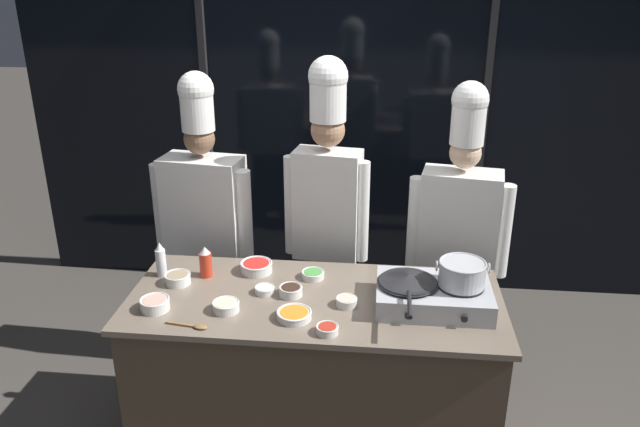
# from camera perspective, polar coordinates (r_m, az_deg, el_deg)

# --- Properties ---
(window_wall_back) EXTENTS (4.81, 0.09, 2.70)m
(window_wall_back) POSITION_cam_1_polar(r_m,az_deg,el_deg) (4.69, 2.08, 8.69)
(window_wall_back) COLOR black
(window_wall_back) RESTS_ON ground_plane
(demo_counter) EXTENTS (1.85, 0.80, 0.89)m
(demo_counter) POSITION_cam_1_polar(r_m,az_deg,el_deg) (3.35, -0.46, -14.33)
(demo_counter) COLOR #4C3D2D
(demo_counter) RESTS_ON ground_plane
(portable_stove) EXTENTS (0.55, 0.39, 0.12)m
(portable_stove) POSITION_cam_1_polar(r_m,az_deg,el_deg) (3.07, 10.32, -7.34)
(portable_stove) COLOR #B2B5BA
(portable_stove) RESTS_ON demo_counter
(frying_pan) EXTENTS (0.29, 0.51, 0.04)m
(frying_pan) POSITION_cam_1_polar(r_m,az_deg,el_deg) (3.02, 8.04, -6.02)
(frying_pan) COLOR #232326
(frying_pan) RESTS_ON portable_stove
(stock_pot) EXTENTS (0.25, 0.22, 0.12)m
(stock_pot) POSITION_cam_1_polar(r_m,az_deg,el_deg) (3.02, 12.86, -5.32)
(stock_pot) COLOR #B7BABF
(stock_pot) RESTS_ON portable_stove
(squeeze_bottle_chili) EXTENTS (0.07, 0.07, 0.17)m
(squeeze_bottle_chili) POSITION_cam_1_polar(r_m,az_deg,el_deg) (3.33, -10.42, -4.40)
(squeeze_bottle_chili) COLOR red
(squeeze_bottle_chili) RESTS_ON demo_counter
(squeeze_bottle_clear) EXTENTS (0.05, 0.05, 0.19)m
(squeeze_bottle_clear) POSITION_cam_1_polar(r_m,az_deg,el_deg) (3.38, -14.35, -4.14)
(squeeze_bottle_clear) COLOR white
(squeeze_bottle_clear) RESTS_ON demo_counter
(prep_bowl_scallions) EXTENTS (0.12, 0.12, 0.04)m
(prep_bowl_scallions) POSITION_cam_1_polar(r_m,az_deg,el_deg) (3.29, -0.65, -5.56)
(prep_bowl_scallions) COLOR white
(prep_bowl_scallions) RESTS_ON demo_counter
(prep_bowl_soy_glaze) EXTENTS (0.12, 0.12, 0.05)m
(prep_bowl_soy_glaze) POSITION_cam_1_polar(r_m,az_deg,el_deg) (3.12, -2.68, -7.03)
(prep_bowl_soy_glaze) COLOR white
(prep_bowl_soy_glaze) RESTS_ON demo_counter
(prep_bowl_shrimp) EXTENTS (0.14, 0.14, 0.06)m
(prep_bowl_shrimp) POSITION_cam_1_polar(r_m,az_deg,el_deg) (3.10, -14.87, -7.95)
(prep_bowl_shrimp) COLOR white
(prep_bowl_shrimp) RESTS_ON demo_counter
(prep_bowl_mushrooms) EXTENTS (0.14, 0.14, 0.05)m
(prep_bowl_mushrooms) POSITION_cam_1_polar(r_m,az_deg,el_deg) (3.31, -12.89, -5.77)
(prep_bowl_mushrooms) COLOR white
(prep_bowl_mushrooms) RESTS_ON demo_counter
(prep_bowl_noodles) EXTENTS (0.13, 0.13, 0.05)m
(prep_bowl_noodles) POSITION_cam_1_polar(r_m,az_deg,el_deg) (3.02, -8.60, -8.33)
(prep_bowl_noodles) COLOR white
(prep_bowl_noodles) RESTS_ON demo_counter
(prep_bowl_carrots) EXTENTS (0.17, 0.17, 0.04)m
(prep_bowl_carrots) POSITION_cam_1_polar(r_m,az_deg,el_deg) (2.94, -2.38, -9.20)
(prep_bowl_carrots) COLOR white
(prep_bowl_carrots) RESTS_ON demo_counter
(prep_bowl_chicken) EXTENTS (0.10, 0.10, 0.04)m
(prep_bowl_chicken) POSITION_cam_1_polar(r_m,az_deg,el_deg) (3.04, 2.45, -8.00)
(prep_bowl_chicken) COLOR white
(prep_bowl_chicken) RESTS_ON demo_counter
(prep_bowl_bell_pepper) EXTENTS (0.17, 0.17, 0.05)m
(prep_bowl_bell_pepper) POSITION_cam_1_polar(r_m,az_deg,el_deg) (3.36, -5.84, -4.82)
(prep_bowl_bell_pepper) COLOR white
(prep_bowl_bell_pepper) RESTS_ON demo_counter
(prep_bowl_bean_sprouts) EXTENTS (0.10, 0.10, 0.04)m
(prep_bowl_bean_sprouts) POSITION_cam_1_polar(r_m,az_deg,el_deg) (3.16, -5.08, -6.93)
(prep_bowl_bean_sprouts) COLOR white
(prep_bowl_bean_sprouts) RESTS_ON demo_counter
(prep_bowl_chili_flakes) EXTENTS (0.10, 0.10, 0.04)m
(prep_bowl_chili_flakes) POSITION_cam_1_polar(r_m,az_deg,el_deg) (2.83, 0.67, -10.52)
(prep_bowl_chili_flakes) COLOR white
(prep_bowl_chili_flakes) RESTS_ON demo_counter
(serving_spoon_slotted) EXTENTS (0.21, 0.06, 0.02)m
(serving_spoon_slotted) POSITION_cam_1_polar(r_m,az_deg,el_deg) (2.94, -11.44, -10.05)
(serving_spoon_slotted) COLOR olive
(serving_spoon_slotted) RESTS_ON demo_counter
(chef_head) EXTENTS (0.62, 0.31, 1.87)m
(chef_head) POSITION_cam_1_polar(r_m,az_deg,el_deg) (3.83, -10.52, 0.35)
(chef_head) COLOR #232326
(chef_head) RESTS_ON ground_plane
(chef_sous) EXTENTS (0.50, 0.25, 1.98)m
(chef_sous) POSITION_cam_1_polar(r_m,az_deg,el_deg) (3.59, 0.68, 1.60)
(chef_sous) COLOR #4C4C51
(chef_sous) RESTS_ON ground_plane
(chef_line) EXTENTS (0.58, 0.30, 1.85)m
(chef_line) POSITION_cam_1_polar(r_m,az_deg,el_deg) (3.69, 12.59, -0.78)
(chef_line) COLOR #232326
(chef_line) RESTS_ON ground_plane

